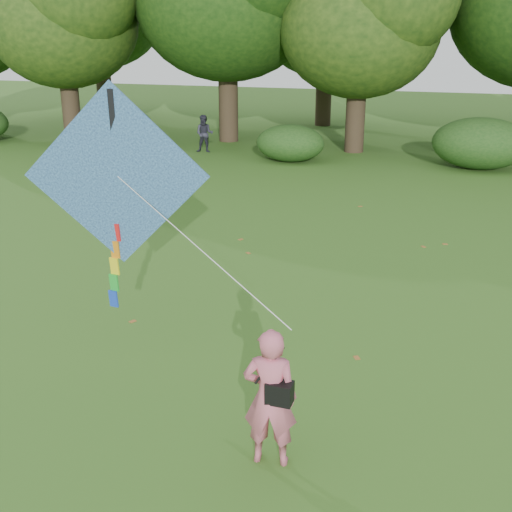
% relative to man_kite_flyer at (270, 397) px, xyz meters
% --- Properties ---
extents(ground, '(100.00, 100.00, 0.00)m').
position_rel_man_kite_flyer_xyz_m(ground, '(-0.64, 0.86, -0.86)').
color(ground, '#265114').
rests_on(ground, ground).
extents(man_kite_flyer, '(0.68, 0.50, 1.72)m').
position_rel_man_kite_flyer_xyz_m(man_kite_flyer, '(0.00, 0.00, 0.00)').
color(man_kite_flyer, '#C85E72').
rests_on(man_kite_flyer, ground).
extents(bystander_left, '(0.86, 0.73, 1.55)m').
position_rel_man_kite_flyer_xyz_m(bystander_left, '(-8.57, 18.79, -0.08)').
color(bystander_left, '#2B2A38').
rests_on(bystander_left, ground).
extents(crossbody_bag, '(0.43, 0.20, 0.70)m').
position_rel_man_kite_flyer_xyz_m(crossbody_bag, '(0.12, -0.03, 0.11)').
color(crossbody_bag, black).
rests_on(crossbody_bag, ground).
extents(flying_kite, '(4.15, 1.91, 3.27)m').
position_rel_man_kite_flyer_xyz_m(flying_kite, '(-2.66, 1.49, 2.05)').
color(flying_kite, '#2871AF').
rests_on(flying_kite, ground).
extents(tree_line, '(54.70, 15.30, 9.48)m').
position_rel_man_kite_flyer_xyz_m(tree_line, '(1.03, 23.74, 4.74)').
color(tree_line, '#3A2D1E').
rests_on(tree_line, ground).
extents(shrub_band, '(39.15, 3.22, 1.88)m').
position_rel_man_kite_flyer_xyz_m(shrub_band, '(-1.36, 18.47, -0.00)').
color(shrub_band, '#264919').
rests_on(shrub_band, ground).
extents(fallen_leaves, '(8.79, 13.57, 0.01)m').
position_rel_man_kite_flyer_xyz_m(fallen_leaves, '(0.42, 6.14, -0.85)').
color(fallen_leaves, brown).
rests_on(fallen_leaves, ground).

